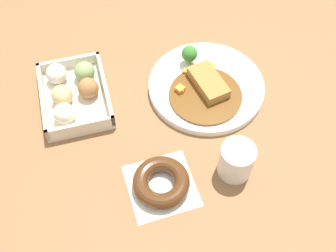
{
  "coord_description": "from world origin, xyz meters",
  "views": [
    {
      "loc": [
        0.55,
        -0.13,
        0.77
      ],
      "look_at": [
        0.07,
        -0.01,
        0.03
      ],
      "focal_mm": 43.95,
      "sensor_mm": 36.0,
      "label": 1
    }
  ],
  "objects_px": {
    "curry_plate": "(206,86)",
    "chocolate_ring_donut": "(161,182)",
    "donut_box": "(73,93)",
    "coffee_mug": "(236,161)"
  },
  "relations": [
    {
      "from": "curry_plate",
      "to": "chocolate_ring_donut",
      "type": "relative_size",
      "value": 1.94
    },
    {
      "from": "donut_box",
      "to": "coffee_mug",
      "type": "bearing_deg",
      "value": 47.13
    },
    {
      "from": "curry_plate",
      "to": "donut_box",
      "type": "bearing_deg",
      "value": -99.45
    },
    {
      "from": "coffee_mug",
      "to": "curry_plate",
      "type": "bearing_deg",
      "value": 177.61
    },
    {
      "from": "curry_plate",
      "to": "chocolate_ring_donut",
      "type": "distance_m",
      "value": 0.27
    },
    {
      "from": "curry_plate",
      "to": "coffee_mug",
      "type": "xyz_separation_m",
      "value": [
        0.22,
        -0.01,
        0.03
      ]
    },
    {
      "from": "curry_plate",
      "to": "chocolate_ring_donut",
      "type": "bearing_deg",
      "value": -36.94
    },
    {
      "from": "coffee_mug",
      "to": "donut_box",
      "type": "bearing_deg",
      "value": -132.87
    },
    {
      "from": "donut_box",
      "to": "coffee_mug",
      "type": "xyz_separation_m",
      "value": [
        0.27,
        0.3,
        0.02
      ]
    },
    {
      "from": "donut_box",
      "to": "chocolate_ring_donut",
      "type": "xyz_separation_m",
      "value": [
        0.27,
        0.14,
        -0.01
      ]
    }
  ]
}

